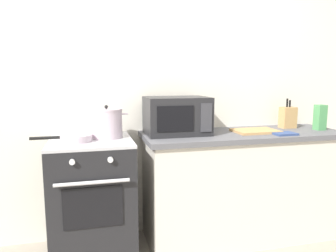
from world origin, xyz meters
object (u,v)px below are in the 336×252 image
Objects in this scene: cutting_board at (255,131)px; knife_block at (288,117)px; pasta_box at (320,117)px; stove at (93,199)px; microwave at (177,116)px; oven_mitt at (284,134)px; stock_pot at (107,123)px; frying_pan at (75,138)px.

knife_block is at bearing 19.21° from cutting_board.
cutting_board is 1.64× the size of pasta_box.
stove is 0.92m from microwave.
oven_mitt is (0.16, -0.16, -0.00)m from cutting_board.
pasta_box is at bearing -2.86° from stock_pot.
cutting_board is (0.67, -0.08, -0.14)m from microwave.
microwave is at bearing 1.72° from stock_pot.
stove is at bearing -152.95° from stock_pot.
stock_pot reaches higher than stove.
stock_pot is 1.22× the size of knife_block.
frying_pan reaches higher than cutting_board.
pasta_box is (1.95, -0.03, 0.57)m from stove.
stove is at bearing 173.99° from oven_mitt.
stove is at bearing 179.15° from pasta_box.
cutting_board is at bearing 177.16° from pasta_box.
stock_pot is at bearing 177.13° from cutting_board.
frying_pan is 1.17× the size of cutting_board.
microwave is (0.68, 0.08, 0.61)m from stove.
stock_pot is 1.63m from knife_block.
cutting_board is (1.22, -0.06, -0.10)m from stock_pot.
frying_pan is 0.84× the size of microwave.
stove is 2.03m from pasta_box.
oven_mitt is at bearing -9.07° from stock_pot.
stove is 5.11× the size of oven_mitt.
cutting_board is (1.34, 0.00, 0.47)m from stove.
cutting_board is at bearing 1.71° from frying_pan.
pasta_box is 1.22× the size of oven_mitt.
microwave is (0.56, 0.02, 0.04)m from stock_pot.
oven_mitt is at bearing -128.34° from knife_block.
stock_pot is 1.83m from pasta_box.
knife_block is 0.26m from pasta_box.
frying_pan is (-0.11, -0.04, 0.48)m from stove.
stock_pot is 0.56m from microwave.
stock_pot reaches higher than pasta_box.
stove is 1.59m from oven_mitt.
frying_pan is at bearing -178.29° from cutting_board.
microwave is 1.39× the size of cutting_board.
frying_pan is at bearing -171.23° from microwave.
microwave is 1.27m from pasta_box.
pasta_box reaches higher than stove.
microwave is 0.68m from cutting_board.
oven_mitt is (-0.24, -0.30, -0.09)m from knife_block.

